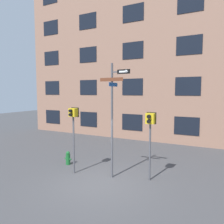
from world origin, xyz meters
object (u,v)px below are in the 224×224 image
at_px(street_sign_pole, 113,112).
at_px(fire_hydrant, 68,158).
at_px(pedestrian_signal_right, 150,127).
at_px(pedestrian_signal_left, 73,122).

relative_size(street_sign_pole, fire_hydrant, 7.14).
height_order(street_sign_pole, pedestrian_signal_right, street_sign_pole).
bearing_deg(fire_hydrant, street_sign_pole, -8.88).
height_order(street_sign_pole, pedestrian_signal_left, street_sign_pole).
height_order(street_sign_pole, fire_hydrant, street_sign_pole).
relative_size(street_sign_pole, pedestrian_signal_right, 1.71).
relative_size(pedestrian_signal_left, pedestrian_signal_right, 1.05).
bearing_deg(pedestrian_signal_right, street_sign_pole, -163.52).
bearing_deg(pedestrian_signal_left, street_sign_pole, 11.63).
bearing_deg(pedestrian_signal_right, pedestrian_signal_left, -166.16).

